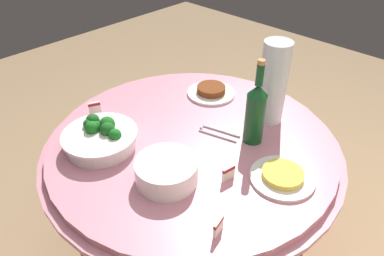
{
  "coord_description": "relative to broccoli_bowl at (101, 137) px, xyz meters",
  "views": [
    {
      "loc": [
        0.81,
        0.77,
        1.6
      ],
      "look_at": [
        0.0,
        0.0,
        0.79
      ],
      "focal_mm": 33.92,
      "sensor_mm": 36.0,
      "label": 1
    }
  ],
  "objects": [
    {
      "name": "food_plate_stir_fry",
      "position": [
        -0.57,
        0.04,
        -0.02
      ],
      "size": [
        0.22,
        0.22,
        0.04
      ],
      "color": "white",
      "rests_on": "buffet_table"
    },
    {
      "name": "label_placard_mid",
      "position": [
        0.0,
        0.58,
        -0.01
      ],
      "size": [
        0.05,
        0.02,
        0.05
      ],
      "color": "white",
      "rests_on": "buffet_table"
    },
    {
      "name": "ground_plane",
      "position": [
        -0.27,
        0.21,
        -0.78
      ],
      "size": [
        6.0,
        6.0,
        0.0
      ],
      "primitive_type": "plane",
      "color": "#9E7F5B"
    },
    {
      "name": "serving_tongs",
      "position": [
        -0.36,
        0.27,
        -0.04
      ],
      "size": [
        0.09,
        0.17,
        0.01
      ],
      "color": "silver",
      "rests_on": "buffet_table"
    },
    {
      "name": "label_placard_rear",
      "position": [
        -0.19,
        0.46,
        -0.01
      ],
      "size": [
        0.05,
        0.02,
        0.05
      ],
      "color": "white",
      "rests_on": "buffet_table"
    },
    {
      "name": "wine_bottle",
      "position": [
        -0.42,
        0.39,
        0.09
      ],
      "size": [
        0.07,
        0.07,
        0.34
      ],
      "color": "#0E431B",
      "rests_on": "buffet_table"
    },
    {
      "name": "decorative_fruit_vase",
      "position": [
        -0.59,
        0.35,
        0.12
      ],
      "size": [
        0.11,
        0.11,
        0.34
      ],
      "color": "silver",
      "rests_on": "buffet_table"
    },
    {
      "name": "broccoli_bowl",
      "position": [
        0.0,
        0.0,
        0.0
      ],
      "size": [
        0.28,
        0.28,
        0.11
      ],
      "color": "white",
      "rests_on": "buffet_table"
    },
    {
      "name": "buffet_table",
      "position": [
        -0.27,
        0.21,
        -0.4
      ],
      "size": [
        1.16,
        1.16,
        0.74
      ],
      "color": "maroon",
      "rests_on": "ground_plane"
    },
    {
      "name": "food_plate_fried_egg",
      "position": [
        -0.32,
        0.59,
        -0.03
      ],
      "size": [
        0.22,
        0.22,
        0.03
      ],
      "color": "white",
      "rests_on": "buffet_table"
    },
    {
      "name": "plate_stack",
      "position": [
        -0.04,
        0.31,
        0.0
      ],
      "size": [
        0.21,
        0.21,
        0.08
      ],
      "color": "white",
      "rests_on": "buffet_table"
    },
    {
      "name": "label_placard_front",
      "position": [
        -0.11,
        -0.2,
        -0.01
      ],
      "size": [
        0.05,
        0.03,
        0.05
      ],
      "color": "white",
      "rests_on": "buffet_table"
    }
  ]
}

